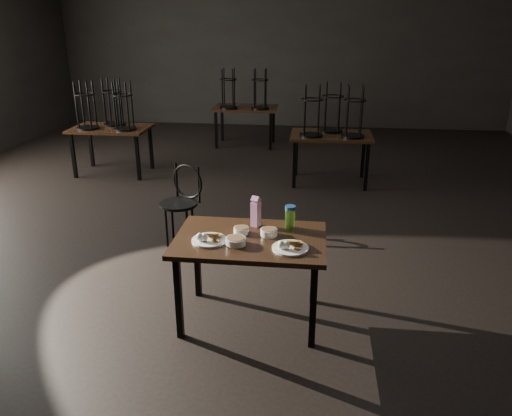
# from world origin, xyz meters

# --- Properties ---
(room) EXTENTS (12.00, 12.04, 3.22)m
(room) POSITION_xyz_m (-0.06, 0.01, 2.33)
(room) COLOR black
(room) RESTS_ON ground
(main_table) EXTENTS (1.20, 0.80, 0.75)m
(main_table) POSITION_xyz_m (0.32, -1.91, 0.67)
(main_table) COLOR black
(main_table) RESTS_ON ground
(plate_left) EXTENTS (0.28, 0.28, 0.09)m
(plate_left) POSITION_xyz_m (0.01, -2.02, 0.77)
(plate_left) COLOR white
(plate_left) RESTS_ON main_table
(plate_right) EXTENTS (0.28, 0.28, 0.09)m
(plate_right) POSITION_xyz_m (0.65, -2.08, 0.78)
(plate_right) COLOR white
(plate_right) RESTS_ON main_table
(bowl_near) EXTENTS (0.12, 0.12, 0.05)m
(bowl_near) POSITION_xyz_m (0.24, -1.83, 0.78)
(bowl_near) COLOR white
(bowl_near) RESTS_ON main_table
(bowl_far) EXTENTS (0.14, 0.14, 0.05)m
(bowl_far) POSITION_xyz_m (0.46, -1.85, 0.78)
(bowl_far) COLOR white
(bowl_far) RESTS_ON main_table
(bowl_big) EXTENTS (0.16, 0.16, 0.05)m
(bowl_big) POSITION_xyz_m (0.23, -2.05, 0.78)
(bowl_big) COLOR white
(bowl_big) RESTS_ON main_table
(juice_carton) EXTENTS (0.09, 0.09, 0.27)m
(juice_carton) POSITION_xyz_m (0.34, -1.67, 0.87)
(juice_carton) COLOR #87186A
(juice_carton) RESTS_ON main_table
(water_bottle) EXTENTS (0.11, 0.11, 0.20)m
(water_bottle) POSITION_xyz_m (0.62, -1.68, 0.85)
(water_bottle) COLOR #71C83B
(water_bottle) RESTS_ON main_table
(spoon) EXTENTS (0.04, 0.17, 0.01)m
(spoon) POSITION_xyz_m (0.76, -2.04, 0.75)
(spoon) COLOR silver
(spoon) RESTS_ON main_table
(bentwood_chair) EXTENTS (0.47, 0.46, 0.87)m
(bentwood_chair) POSITION_xyz_m (-0.63, -0.45, 0.52)
(bentwood_chair) COLOR black
(bentwood_chair) RESTS_ON ground
(bg_table_left) EXTENTS (1.20, 0.80, 1.48)m
(bg_table_left) POSITION_xyz_m (-2.40, 1.95, 0.78)
(bg_table_left) COLOR black
(bg_table_left) RESTS_ON ground
(bg_table_right) EXTENTS (1.20, 0.80, 1.48)m
(bg_table_right) POSITION_xyz_m (1.04, 1.86, 0.78)
(bg_table_right) COLOR black
(bg_table_right) RESTS_ON ground
(bg_table_far) EXTENTS (1.20, 0.80, 1.48)m
(bg_table_far) POSITION_xyz_m (-0.55, 4.00, 0.75)
(bg_table_far) COLOR black
(bg_table_far) RESTS_ON ground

